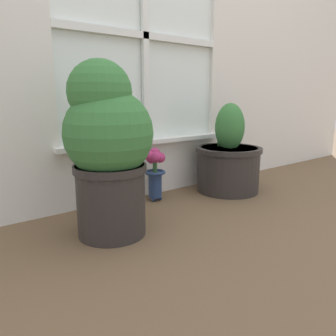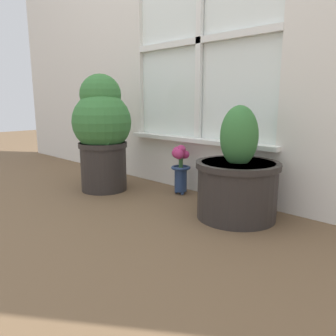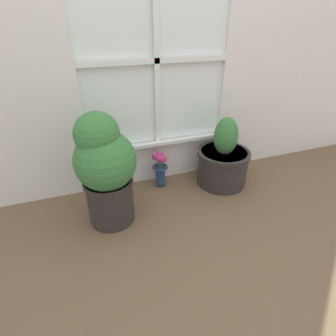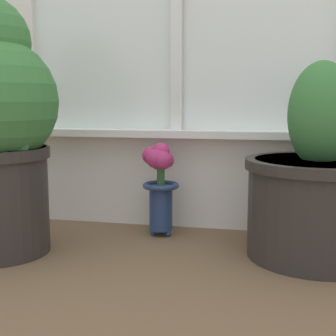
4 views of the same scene
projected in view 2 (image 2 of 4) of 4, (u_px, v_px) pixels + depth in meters
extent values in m
plane|color=brown|center=(115.00, 216.00, 1.59)|extent=(10.00, 10.00, 0.00)
cube|color=silver|center=(74.00, 15.00, 2.72)|extent=(1.70, 0.05, 2.50)
cube|color=silver|center=(199.00, 164.00, 2.01)|extent=(1.01, 0.05, 0.33)
cube|color=white|center=(202.00, 41.00, 1.87)|extent=(1.01, 0.02, 1.11)
cube|color=white|center=(199.00, 40.00, 1.85)|extent=(0.04, 0.02, 1.11)
cube|color=white|center=(199.00, 40.00, 1.85)|extent=(1.01, 0.02, 0.04)
cube|color=white|center=(194.00, 140.00, 1.95)|extent=(1.07, 0.06, 0.02)
cylinder|color=#2D2826|center=(104.00, 166.00, 2.03)|extent=(0.28, 0.28, 0.30)
cylinder|color=#2D2826|center=(103.00, 145.00, 2.01)|extent=(0.30, 0.30, 0.03)
cylinder|color=#38281E|center=(103.00, 143.00, 2.00)|extent=(0.26, 0.26, 0.01)
sphere|color=#387538|center=(102.00, 122.00, 1.98)|extent=(0.36, 0.36, 0.36)
sphere|color=#387538|center=(101.00, 95.00, 1.97)|extent=(0.25, 0.25, 0.25)
ellipsoid|color=#387538|center=(95.00, 126.00, 1.88)|extent=(0.21, 0.15, 0.29)
cylinder|color=#2D2826|center=(237.00, 190.00, 1.54)|extent=(0.37, 0.37, 0.27)
cylinder|color=#2D2826|center=(238.00, 165.00, 1.52)|extent=(0.39, 0.39, 0.03)
cylinder|color=#38281E|center=(238.00, 163.00, 1.52)|extent=(0.34, 0.34, 0.01)
ellipsoid|color=#387538|center=(239.00, 136.00, 1.49)|extent=(0.17, 0.17, 0.28)
ellipsoid|color=#387538|center=(248.00, 147.00, 1.54)|extent=(0.11, 0.05, 0.16)
sphere|color=navy|center=(184.00, 191.00, 1.98)|extent=(0.02, 0.02, 0.02)
sphere|color=navy|center=(176.00, 192.00, 1.97)|extent=(0.02, 0.02, 0.02)
sphere|color=navy|center=(182.00, 193.00, 1.94)|extent=(0.02, 0.02, 0.02)
cylinder|color=navy|center=(181.00, 179.00, 1.95)|extent=(0.07, 0.07, 0.14)
torus|color=navy|center=(181.00, 168.00, 1.93)|extent=(0.12, 0.12, 0.02)
cylinder|color=#386633|center=(181.00, 161.00, 1.93)|extent=(0.02, 0.02, 0.08)
sphere|color=#B22D66|center=(181.00, 150.00, 1.91)|extent=(0.06, 0.06, 0.06)
sphere|color=#B22D66|center=(185.00, 154.00, 1.93)|extent=(0.05, 0.05, 0.05)
sphere|color=#B22D66|center=(182.00, 155.00, 1.94)|extent=(0.06, 0.06, 0.06)
sphere|color=#B22D66|center=(177.00, 151.00, 1.94)|extent=(0.06, 0.06, 0.06)
sphere|color=#B22D66|center=(177.00, 153.00, 1.91)|extent=(0.06, 0.06, 0.06)
sphere|color=#B22D66|center=(179.00, 154.00, 1.89)|extent=(0.06, 0.06, 0.06)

